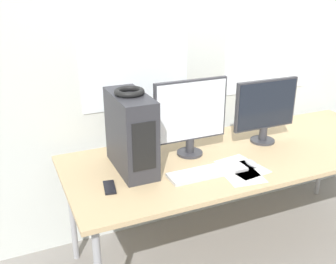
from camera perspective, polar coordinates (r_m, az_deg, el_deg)
name	(u,v)px	position (r m, az deg, el deg)	size (l,w,h in m)	color
wall_back	(205,51)	(2.96, 5.41, 11.62)	(8.00, 0.07, 2.70)	silver
desk	(244,158)	(2.68, 10.90, -3.67)	(2.36, 0.89, 0.78)	tan
pc_tower	(131,133)	(2.31, -5.41, -0.09)	(0.19, 0.45, 0.46)	#2D2D33
headphones	(129,92)	(2.23, -5.64, 5.85)	(0.17, 0.17, 0.03)	black
monitor_main	(191,115)	(2.48, 3.31, 2.48)	(0.49, 0.17, 0.50)	#333338
monitor_right_near	(266,109)	(2.76, 13.98, 3.30)	(0.48, 0.17, 0.45)	#333338
keyboard	(207,172)	(2.34, 5.75, -5.78)	(0.48, 0.14, 0.02)	silver
mouse	(251,163)	(2.47, 12.00, -4.46)	(0.05, 0.11, 0.03)	#B2B2B7
cell_phone	(109,187)	(2.20, -8.49, -7.95)	(0.08, 0.16, 0.01)	black
paper_sheet_left	(242,167)	(2.45, 10.72, -4.95)	(0.25, 0.32, 0.00)	white
paper_sheet_front	(240,173)	(2.38, 10.39, -5.87)	(0.24, 0.32, 0.00)	white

